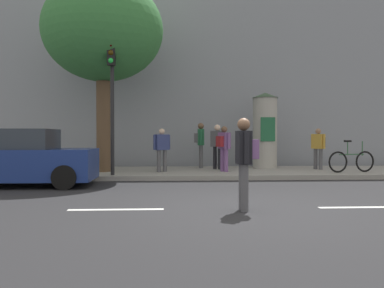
{
  "coord_description": "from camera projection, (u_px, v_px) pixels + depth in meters",
  "views": [
    {
      "loc": [
        -1.38,
        -7.94,
        1.4
      ],
      "look_at": [
        -0.86,
        2.0,
        1.2
      ],
      "focal_mm": 39.24,
      "sensor_mm": 36.0,
      "label": 1
    }
  ],
  "objects": [
    {
      "name": "ground_plane",
      "position": [
        242.0,
        209.0,
        8.03
      ],
      "size": [
        80.0,
        80.0,
        0.0
      ],
      "primitive_type": "plane",
      "color": "#232326"
    },
    {
      "name": "sidewalk_curb",
      "position": [
        208.0,
        172.0,
        15.02
      ],
      "size": [
        36.0,
        4.0,
        0.15
      ],
      "primitive_type": "cube",
      "color": "gray",
      "rests_on": "ground_plane"
    },
    {
      "name": "lane_markings",
      "position": [
        242.0,
        208.0,
        8.03
      ],
      "size": [
        25.8,
        0.16,
        0.01
      ],
      "color": "silver",
      "rests_on": "ground_plane"
    },
    {
      "name": "building_backdrop",
      "position": [
        199.0,
        79.0,
        19.93
      ],
      "size": [
        36.0,
        5.0,
        8.22
      ],
      "primitive_type": "cube",
      "color": "gray",
      "rests_on": "ground_plane"
    },
    {
      "name": "traffic_light",
      "position": [
        112.0,
        85.0,
        13.03
      ],
      "size": [
        0.24,
        0.45,
        4.17
      ],
      "color": "black",
      "rests_on": "sidewalk_curb"
    },
    {
      "name": "poster_column",
      "position": [
        265.0,
        130.0,
        16.06
      ],
      "size": [
        1.0,
        1.0,
        2.89
      ],
      "color": "#9E9B93",
      "rests_on": "sidewalk_curb"
    },
    {
      "name": "street_tree",
      "position": [
        103.0,
        31.0,
        14.41
      ],
      "size": [
        4.14,
        4.14,
        6.64
      ],
      "color": "brown",
      "rests_on": "sidewalk_curb"
    },
    {
      "name": "pedestrian_near_pole",
      "position": [
        245.0,
        156.0,
        7.77
      ],
      "size": [
        0.4,
        0.56,
        1.73
      ],
      "color": "#4C4C51",
      "rests_on": "ground_plane"
    },
    {
      "name": "pedestrian_with_bag",
      "position": [
        162.0,
        146.0,
        14.42
      ],
      "size": [
        0.58,
        0.45,
        1.49
      ],
      "color": "#4C4C51",
      "rests_on": "sidewalk_curb"
    },
    {
      "name": "pedestrian_tallest",
      "position": [
        200.0,
        141.0,
        16.18
      ],
      "size": [
        0.39,
        0.67,
        1.74
      ],
      "color": "#4C4C51",
      "rests_on": "sidewalk_curb"
    },
    {
      "name": "pedestrian_in_red_top",
      "position": [
        224.0,
        145.0,
        14.47
      ],
      "size": [
        0.51,
        0.55,
        1.57
      ],
      "color": "#724C84",
      "rests_on": "sidewalk_curb"
    },
    {
      "name": "pedestrian_in_light_jacket",
      "position": [
        217.0,
        143.0,
        15.51
      ],
      "size": [
        0.5,
        0.52,
        1.65
      ],
      "color": "black",
      "rests_on": "sidewalk_curb"
    },
    {
      "name": "pedestrian_with_backpack",
      "position": [
        319.0,
        145.0,
        15.48
      ],
      "size": [
        0.52,
        0.57,
        1.51
      ],
      "color": "#4C4C51",
      "rests_on": "sidewalk_curb"
    },
    {
      "name": "bicycle_leaning",
      "position": [
        352.0,
        161.0,
        14.2
      ],
      "size": [
        1.74,
        0.42,
        1.09
      ],
      "color": "black",
      "rests_on": "sidewalk_curb"
    },
    {
      "name": "parked_car_dark",
      "position": [
        17.0,
        159.0,
        11.55
      ],
      "size": [
        4.1,
        1.93,
        1.58
      ],
      "color": "navy",
      "rests_on": "ground_plane"
    }
  ]
}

